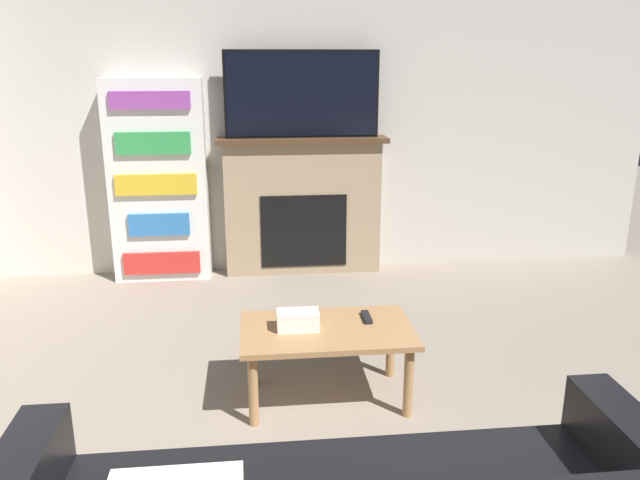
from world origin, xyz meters
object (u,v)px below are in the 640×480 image
Objects in this scene: tv at (302,94)px; coffee_table at (327,338)px; fireplace at (303,206)px; bookshelf at (159,181)px.

coffee_table is (-0.04, -2.12, -1.15)m from tv.
bookshelf is (-1.18, -0.02, 0.24)m from fireplace.
tv is (-0.00, -0.02, 0.92)m from fireplace.
tv is at bearing 88.83° from coffee_table.
bookshelf is (-1.18, -0.00, -0.69)m from tv.
coffee_table is 2.44m from bookshelf.
tv is at bearing 0.17° from bookshelf.
bookshelf is (-1.14, 2.11, 0.46)m from coffee_table.
tv reaches higher than bookshelf.
bookshelf is at bearing -178.86° from fireplace.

